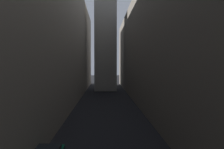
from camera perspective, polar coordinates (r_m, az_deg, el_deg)
The scene contains 3 objects.
ground_plane at distance 42.01m, azimuth -1.28°, elevation -7.84°, with size 264.00×264.00×0.00m, color black.
building_block_left at distance 44.83m, azimuth -15.27°, elevation 8.21°, with size 10.39×108.00×24.16m, color gray.
building_block_right at distance 44.82m, azimuth 12.38°, elevation 6.29°, with size 10.10×108.00×21.12m, color #60594F.
Camera 1 is at (-0.34, 6.64, 7.38)m, focal length 40.22 mm.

